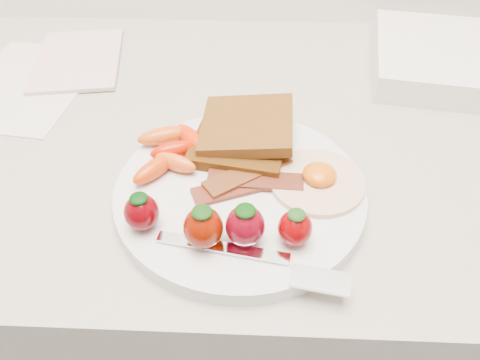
{
  "coord_description": "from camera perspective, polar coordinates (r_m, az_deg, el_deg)",
  "views": [
    {
      "loc": [
        0.04,
        1.2,
        1.27
      ],
      "look_at": [
        0.03,
        1.56,
        0.93
      ],
      "focal_mm": 35.0,
      "sensor_mm": 36.0,
      "label": 1
    }
  ],
  "objects": [
    {
      "name": "counter",
      "position": [
        0.96,
        -1.5,
        -14.98
      ],
      "size": [
        2.0,
        0.6,
        0.9
      ],
      "primitive_type": "cube",
      "color": "gray",
      "rests_on": "ground"
    },
    {
      "name": "plate",
      "position": [
        0.51,
        -0.0,
        -1.55
      ],
      "size": [
        0.27,
        0.27,
        0.02
      ],
      "primitive_type": "cylinder",
      "color": "silver",
      "rests_on": "counter"
    },
    {
      "name": "toast_lower",
      "position": [
        0.55,
        0.08,
        4.77
      ],
      "size": [
        0.12,
        0.12,
        0.01
      ],
      "primitive_type": "cube",
      "rotation": [
        0.0,
        0.0,
        -0.17
      ],
      "color": "#341D03",
      "rests_on": "plate"
    },
    {
      "name": "toast_upper",
      "position": [
        0.55,
        0.87,
        6.72
      ],
      "size": [
        0.11,
        0.11,
        0.02
      ],
      "primitive_type": "cube",
      "rotation": [
        0.0,
        -0.1,
        -0.04
      ],
      "color": "#50300C",
      "rests_on": "toast_lower"
    },
    {
      "name": "fried_egg",
      "position": [
        0.51,
        9.46,
        0.08
      ],
      "size": [
        0.12,
        0.12,
        0.02
      ],
      "color": "white",
      "rests_on": "plate"
    },
    {
      "name": "bacon_strips",
      "position": [
        0.5,
        0.95,
        0.01
      ],
      "size": [
        0.12,
        0.09,
        0.01
      ],
      "color": "#3F0A08",
      "rests_on": "plate"
    },
    {
      "name": "baby_carrots",
      "position": [
        0.54,
        -8.3,
        3.72
      ],
      "size": [
        0.09,
        0.11,
        0.02
      ],
      "color": "#BD1A00",
      "rests_on": "plate"
    },
    {
      "name": "strawberries",
      "position": [
        0.44,
        -2.54,
        -5.29
      ],
      "size": [
        0.18,
        0.05,
        0.05
      ],
      "color": "#530005",
      "rests_on": "plate"
    },
    {
      "name": "fork",
      "position": [
        0.43,
        3.17,
        -9.92
      ],
      "size": [
        0.18,
        0.07,
        0.0
      ],
      "color": "white",
      "rests_on": "plate"
    },
    {
      "name": "paper_sheet",
      "position": [
        0.76,
        -24.73,
        10.56
      ],
      "size": [
        0.2,
        0.25,
        0.0
      ],
      "primitive_type": "cube",
      "rotation": [
        0.0,
        0.0,
        -0.13
      ],
      "color": "beige",
      "rests_on": "counter"
    },
    {
      "name": "notepad",
      "position": [
        0.79,
        -19.13,
        13.73
      ],
      "size": [
        0.15,
        0.2,
        0.01
      ],
      "primitive_type": "cube",
      "rotation": [
        0.0,
        0.0,
        0.16
      ],
      "color": "beige",
      "rests_on": "paper_sheet"
    },
    {
      "name": "appliance",
      "position": [
        0.79,
        26.17,
        12.89
      ],
      "size": [
        0.3,
        0.26,
        0.04
      ],
      "primitive_type": "cube",
      "rotation": [
        0.0,
        0.0,
        -0.16
      ],
      "color": "silver",
      "rests_on": "counter"
    }
  ]
}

